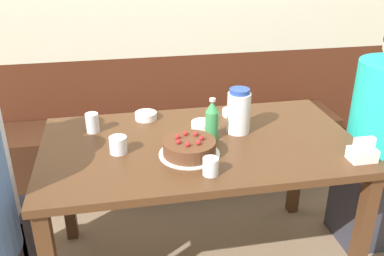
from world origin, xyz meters
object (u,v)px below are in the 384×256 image
at_px(bowl_side_dish, 146,116).
at_px(glass_shot_small, 118,145).
at_px(water_pitcher, 239,111).
at_px(soju_bottle, 212,120).
at_px(birthday_cake, 189,148).
at_px(bowl_rice_small, 234,112).
at_px(glass_water_tall, 211,166).
at_px(person_pale_blue_shirt, 382,144).
at_px(glass_tumbler_short, 92,123).
at_px(napkin_holder, 363,152).
at_px(bench_seat, 175,152).
at_px(bowl_soup_white, 202,125).

distance_m(bowl_side_dish, glass_shot_small, 0.37).
relative_size(water_pitcher, soju_bottle, 1.10).
distance_m(birthday_cake, bowl_rice_small, 0.49).
height_order(bowl_side_dish, glass_water_tall, glass_water_tall).
bearing_deg(person_pale_blue_shirt, water_pitcher, -2.14).
bearing_deg(glass_tumbler_short, water_pitcher, -10.80).
bearing_deg(person_pale_blue_shirt, napkin_holder, 44.56).
xyz_separation_m(soju_bottle, bowl_rice_small, (0.17, 0.24, -0.08)).
xyz_separation_m(bench_seat, person_pale_blue_shirt, (0.98, -0.79, 0.37)).
bearing_deg(soju_bottle, bowl_rice_small, 53.79).
bearing_deg(glass_shot_small, birthday_cake, -14.49).
distance_m(glass_tumbler_short, person_pale_blue_shirt, 1.48).
bearing_deg(glass_water_tall, bench_seat, 89.13).
bearing_deg(bowl_rice_small, glass_shot_small, -153.49).
height_order(water_pitcher, glass_shot_small, water_pitcher).
relative_size(bowl_rice_small, person_pale_blue_shirt, 0.10).
xyz_separation_m(soju_bottle, glass_shot_small, (-0.43, -0.06, -0.06)).
xyz_separation_m(bench_seat, glass_water_tall, (-0.02, -1.11, 0.53)).
xyz_separation_m(bowl_rice_small, glass_shot_small, (-0.61, -0.30, 0.02)).
relative_size(bowl_soup_white, bowl_side_dish, 0.99).
relative_size(napkin_holder, glass_water_tall, 1.53).
relative_size(bowl_side_dish, person_pale_blue_shirt, 0.09).
bearing_deg(bowl_soup_white, glass_water_tall, -97.83).
xyz_separation_m(napkin_holder, bowl_soup_white, (-0.59, 0.44, -0.02)).
relative_size(birthday_cake, person_pale_blue_shirt, 0.22).
distance_m(bench_seat, bowl_rice_small, 0.79).
bearing_deg(birthday_cake, bench_seat, 85.72).
distance_m(bench_seat, birthday_cake, 1.08).
height_order(water_pitcher, soju_bottle, water_pitcher).
height_order(napkin_holder, glass_shot_small, napkin_holder).
bearing_deg(bench_seat, glass_water_tall, -90.87).
xyz_separation_m(napkin_holder, glass_shot_small, (-1.01, 0.26, -0.00)).
bearing_deg(bowl_rice_small, bowl_side_dish, 175.52).
xyz_separation_m(bench_seat, birthday_cake, (-0.07, -0.94, 0.53)).
distance_m(soju_bottle, bowl_soup_white, 0.14).
distance_m(glass_shot_small, person_pale_blue_shirt, 1.36).
bearing_deg(napkin_holder, soju_bottle, 150.48).
distance_m(napkin_holder, person_pale_blue_shirt, 0.51).
xyz_separation_m(bowl_soup_white, person_pale_blue_shirt, (0.94, -0.10, -0.15)).
relative_size(birthday_cake, bowl_side_dish, 2.39).
distance_m(water_pitcher, bowl_rice_small, 0.22).
relative_size(napkin_holder, glass_shot_small, 1.42).
bearing_deg(glass_shot_small, glass_tumbler_short, 115.67).
distance_m(water_pitcher, soju_bottle, 0.15).
xyz_separation_m(birthday_cake, napkin_holder, (0.71, -0.18, 0.00)).
relative_size(bowl_side_dish, glass_water_tall, 1.55).
bearing_deg(glass_tumbler_short, person_pale_blue_shirt, -6.23).
bearing_deg(birthday_cake, glass_water_tall, -72.98).
distance_m(glass_tumbler_short, glass_shot_small, 0.26).
bearing_deg(napkin_holder, birthday_cake, 165.50).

